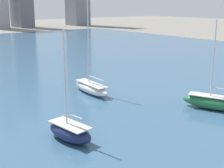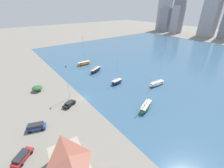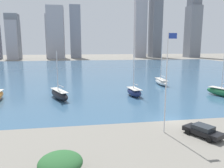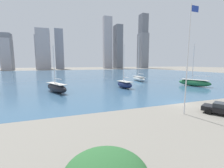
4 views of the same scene
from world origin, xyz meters
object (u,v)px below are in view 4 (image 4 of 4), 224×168
(flag_pole, at_px, (188,57))
(sailboat_green, at_px, (194,83))
(sailboat_black, at_px, (56,88))
(sailboat_navy, at_px, (125,84))
(sailboat_white, at_px, (139,78))

(flag_pole, relative_size, sailboat_green, 1.12)
(sailboat_black, bearing_deg, sailboat_green, -29.49)
(sailboat_black, distance_m, sailboat_green, 37.34)
(flag_pole, xyz_separation_m, sailboat_black, (-15.49, 21.08, -6.09))
(sailboat_navy, bearing_deg, flag_pole, -101.54)
(sailboat_navy, height_order, sailboat_white, sailboat_white)
(sailboat_navy, height_order, sailboat_green, sailboat_green)
(flag_pole, distance_m, sailboat_green, 28.69)
(sailboat_white, distance_m, sailboat_green, 18.79)
(flag_pole, height_order, sailboat_navy, flag_pole)
(flag_pole, relative_size, sailboat_black, 1.28)
(sailboat_black, xyz_separation_m, sailboat_navy, (16.95, 0.44, -0.10))
(sailboat_black, bearing_deg, flag_pole, -78.04)
(sailboat_black, relative_size, sailboat_white, 0.63)
(flag_pole, distance_m, sailboat_navy, 22.44)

